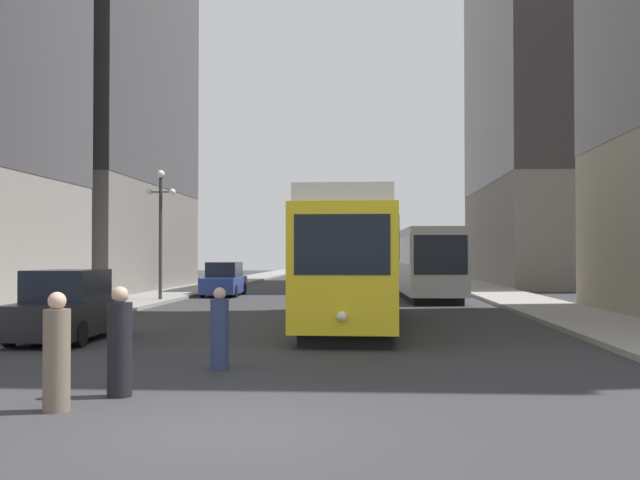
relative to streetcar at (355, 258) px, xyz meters
The scene contains 13 objects.
ground_plane 15.06m from the streetcar, 95.21° to the right, with size 200.00×200.00×0.00m, color #303033.
sidewalk_left 27.25m from the streetcar, 112.25° to the left, with size 3.30×120.00×0.15m, color gray.
sidewalk_right 26.35m from the streetcar, 73.23° to the left, with size 3.30×120.00×0.15m, color gray.
streetcar is the anchor object (origin of this frame).
transit_bus 14.65m from the streetcar, 76.84° to the left, with size 2.93×11.16×3.45m.
parked_car_left_near 9.02m from the streetcar, 145.24° to the right, with size 1.97×4.34×1.82m.
parked_car_left_mid 18.14m from the streetcar, 113.92° to the left, with size 1.95×4.98×1.82m.
pedestrian_crossing_near 13.15m from the streetcar, 105.28° to the right, with size 0.38×0.38×1.71m.
pedestrian_crossing_far 14.41m from the streetcar, 106.08° to the right, with size 0.38×0.38×1.68m.
pedestrian_on_sidewalk 10.16m from the streetcar, 104.02° to the right, with size 0.35×0.35×1.58m.
lamp_post_left_far 14.32m from the streetcar, 130.64° to the left, with size 1.41×0.36×6.01m.
building_left_midblock 29.63m from the streetcar, 130.07° to the left, with size 12.10×19.81×25.59m.
building_right_corner 40.15m from the streetcar, 65.12° to the left, with size 13.97×24.25×30.10m.
Camera 1 is at (1.76, -9.52, 2.20)m, focal length 43.10 mm.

